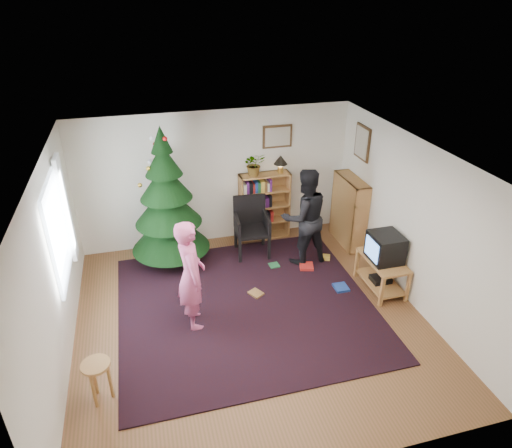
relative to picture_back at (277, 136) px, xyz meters
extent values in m
plane|color=brown|center=(-1.15, -2.48, -1.95)|extent=(5.00, 5.00, 0.00)
plane|color=white|center=(-1.15, -2.48, 0.55)|extent=(5.00, 5.00, 0.00)
cube|color=silver|center=(-1.15, 0.02, -0.70)|extent=(5.00, 0.02, 2.50)
cube|color=silver|center=(-1.15, -4.97, -0.70)|extent=(5.00, 0.02, 2.50)
cube|color=silver|center=(-3.65, -2.48, -0.70)|extent=(0.02, 5.00, 2.50)
cube|color=silver|center=(1.35, -2.48, -0.70)|extent=(0.02, 5.00, 2.50)
cube|color=black|center=(-1.15, -2.17, -1.94)|extent=(3.80, 3.60, 0.02)
cube|color=silver|center=(-3.62, -1.88, -0.45)|extent=(0.04, 1.20, 1.40)
cube|color=white|center=(-3.58, -1.18, -0.45)|extent=(0.06, 0.35, 1.60)
cube|color=#4C3319|center=(0.00, 0.00, 0.00)|extent=(0.55, 0.03, 0.42)
cube|color=beige|center=(0.00, 0.00, 0.00)|extent=(0.47, 0.01, 0.34)
cube|color=#4C3319|center=(1.33, -0.73, 0.00)|extent=(0.03, 0.50, 0.60)
cube|color=beige|center=(1.33, -0.73, 0.00)|extent=(0.01, 0.42, 0.52)
cylinder|color=#3F2816|center=(-2.10, -0.55, -1.82)|extent=(0.13, 0.13, 0.26)
cone|color=black|center=(-2.10, -0.55, -1.31)|extent=(1.35, 1.35, 0.76)
cone|color=black|center=(-2.10, -0.55, -0.85)|extent=(1.14, 1.14, 0.68)
cone|color=black|center=(-2.10, -0.55, -0.43)|extent=(0.87, 0.87, 0.60)
cone|color=black|center=(-2.10, -0.55, -0.05)|extent=(0.61, 0.61, 0.52)
cone|color=black|center=(-2.10, -0.55, 0.29)|extent=(0.35, 0.35, 0.44)
cube|color=#A7713B|center=(-0.27, -0.14, -1.30)|extent=(0.95, 0.30, 1.30)
cube|color=#A7713B|center=(-0.27, -0.14, -0.66)|extent=(0.95, 0.30, 0.03)
cube|color=#A7713B|center=(1.19, -0.76, -1.30)|extent=(0.30, 0.95, 1.30)
cube|color=#A7713B|center=(1.19, -0.76, -0.66)|extent=(0.30, 0.95, 0.03)
cube|color=#A7713B|center=(1.07, -2.29, -1.42)|extent=(0.50, 0.90, 0.04)
cube|color=#A7713B|center=(0.85, -2.71, -1.69)|extent=(0.05, 0.05, 0.51)
cube|color=#A7713B|center=(1.29, -2.71, -1.69)|extent=(0.05, 0.05, 0.51)
cube|color=#A7713B|center=(0.85, -1.87, -1.69)|extent=(0.05, 0.05, 0.51)
cube|color=#A7713B|center=(1.29, -1.87, -1.69)|extent=(0.05, 0.05, 0.51)
cube|color=#A7713B|center=(1.07, -2.29, -1.83)|extent=(0.46, 0.86, 0.03)
cube|color=black|center=(1.07, -2.29, -1.77)|extent=(0.30, 0.25, 0.08)
cube|color=black|center=(1.07, -2.29, -1.18)|extent=(0.46, 0.51, 0.44)
cube|color=#538BE2|center=(0.84, -2.29, -1.18)|extent=(0.01, 0.39, 0.32)
cube|color=black|center=(-0.67, -0.72, -1.47)|extent=(0.62, 0.62, 0.05)
cube|color=black|center=(-0.67, -0.46, -1.18)|extent=(0.58, 0.09, 0.58)
cube|color=black|center=(-0.93, -0.98, -1.71)|extent=(0.05, 0.05, 0.48)
cube|color=black|center=(-0.41, -0.98, -1.71)|extent=(0.05, 0.05, 0.48)
cube|color=black|center=(-0.93, -0.46, -1.71)|extent=(0.05, 0.05, 0.48)
cube|color=black|center=(-0.41, -0.46, -1.71)|extent=(0.05, 0.05, 0.48)
cylinder|color=#A7713B|center=(-3.23, -3.45, -1.41)|extent=(0.33, 0.33, 0.04)
cylinder|color=#A7713B|center=(-3.11, -3.45, -1.69)|extent=(0.04, 0.04, 0.52)
cylinder|color=#A7713B|center=(-3.29, -3.35, -1.69)|extent=(0.04, 0.04, 0.52)
cylinder|color=#A7713B|center=(-3.29, -3.56, -1.69)|extent=(0.04, 0.04, 0.52)
imported|color=#C44E7D|center=(-1.97, -2.36, -1.12)|extent=(0.44, 0.63, 1.67)
imported|color=black|center=(0.14, -1.18, -1.08)|extent=(0.90, 0.73, 1.74)
imported|color=gray|center=(-0.47, -0.14, -0.44)|extent=(0.41, 0.36, 0.43)
cylinder|color=#A57F33|center=(0.03, -0.14, -0.60)|extent=(0.11, 0.11, 0.11)
sphere|color=#FFD88C|center=(0.03, -0.14, -0.48)|extent=(0.11, 0.11, 0.11)
cone|color=black|center=(0.03, -0.14, -0.40)|extent=(0.25, 0.25, 0.17)
cube|color=#A51E19|center=(0.12, -1.44, -1.91)|extent=(0.20, 0.20, 0.08)
cube|color=navy|center=(0.45, -2.17, -1.91)|extent=(0.20, 0.20, 0.08)
cube|color=#1E592D|center=(-0.41, -1.24, -1.91)|extent=(0.20, 0.20, 0.08)
cube|color=gold|center=(0.54, -1.27, -1.91)|extent=(0.20, 0.20, 0.08)
cube|color=brown|center=(-0.93, -1.96, -1.91)|extent=(0.20, 0.20, 0.08)
camera|label=1|loc=(-2.45, -7.65, 2.46)|focal=32.00mm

